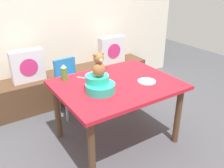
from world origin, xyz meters
TOP-DOWN VIEW (x-y plane):
  - ground_plane at (0.00, 0.00)m, footprint 8.00×8.00m
  - back_wall at (0.00, 1.53)m, footprint 4.40×0.10m
  - window_bench at (0.00, 1.26)m, footprint 2.60×0.44m
  - pillow_floral_left at (-0.63, 1.24)m, footprint 0.44×0.15m
  - pillow_floral_right at (0.73, 1.24)m, footprint 0.44×0.15m
  - dining_table at (0.00, 0.00)m, footprint 1.29×1.02m
  - highchair at (-0.21, 0.82)m, footprint 0.34×0.46m
  - infant_seat_teal at (-0.26, -0.06)m, footprint 0.30×0.33m
  - teddy_bear at (-0.26, -0.07)m, footprint 0.13×0.12m
  - ketchup_bottle at (-0.45, 0.39)m, footprint 0.07×0.07m
  - coffee_mug at (-0.00, 0.32)m, footprint 0.12×0.08m
  - dinner_plate_near at (0.29, -0.15)m, footprint 0.20×0.20m
  - table_fork at (-0.24, 0.31)m, footprint 0.12×0.14m

SIDE VIEW (x-z plane):
  - ground_plane at x=0.00m, z-range 0.00..0.00m
  - window_bench at x=0.00m, z-range 0.00..0.46m
  - highchair at x=-0.21m, z-range 0.13..0.92m
  - dining_table at x=0.00m, z-range 0.27..1.01m
  - pillow_floral_left at x=-0.63m, z-range 0.46..0.90m
  - pillow_floral_right at x=0.73m, z-range 0.46..0.90m
  - table_fork at x=-0.24m, z-range 0.74..0.75m
  - dinner_plate_near at x=0.29m, z-range 0.74..0.75m
  - coffee_mug at x=0.00m, z-range 0.74..0.84m
  - infant_seat_teal at x=-0.26m, z-range 0.73..0.89m
  - ketchup_bottle at x=-0.45m, z-range 0.73..0.92m
  - teddy_bear at x=-0.26m, z-range 0.89..1.14m
  - back_wall at x=0.00m, z-range 0.00..2.60m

